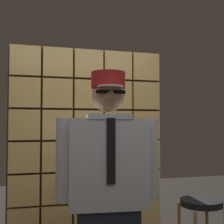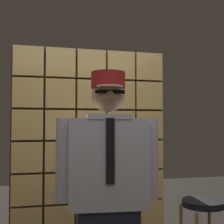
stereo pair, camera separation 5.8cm
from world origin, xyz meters
TOP-DOWN VIEW (x-y plane):
  - glass_block_wall at (-0.00, 1.49)m, footprint 1.62×0.10m
  - standing_person at (-0.06, 0.38)m, footprint 0.72×0.32m

SIDE VIEW (x-z plane):
  - standing_person at x=-0.06m, z-range 0.04..1.83m
  - glass_block_wall at x=0.00m, z-range -0.02..2.24m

